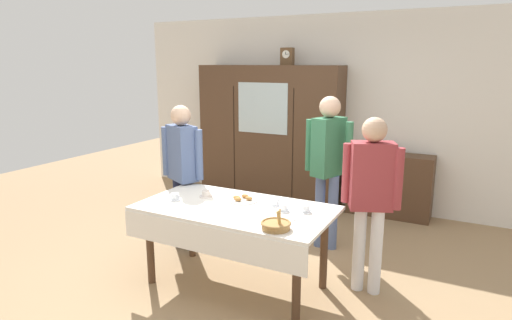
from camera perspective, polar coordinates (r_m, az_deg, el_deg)
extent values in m
plane|color=#997A56|center=(4.39, -1.25, -14.93)|extent=(12.00, 12.00, 0.00)
cube|color=silver|center=(6.38, 10.28, 6.31)|extent=(6.40, 0.10, 2.70)
cylinder|color=#4C3321|center=(4.23, -13.75, -10.88)|extent=(0.07, 0.07, 0.74)
cylinder|color=#4C3321|center=(3.52, 5.35, -15.61)|extent=(0.07, 0.07, 0.74)
cylinder|color=#4C3321|center=(4.70, -8.47, -8.22)|extent=(0.07, 0.07, 0.74)
cylinder|color=#4C3321|center=(4.07, 8.91, -11.62)|extent=(0.07, 0.07, 0.74)
cube|color=white|center=(3.93, -2.71, -6.34)|extent=(1.75, 0.93, 0.03)
cube|color=white|center=(3.61, -6.48, -10.47)|extent=(1.75, 0.01, 0.24)
cube|color=#4C3321|center=(6.48, 1.74, 3.47)|extent=(2.16, 0.45, 2.00)
cube|color=silver|center=(6.22, 0.84, 6.82)|extent=(0.78, 0.01, 0.72)
cube|color=black|center=(6.52, -2.91, 2.63)|extent=(0.01, 0.01, 1.60)
cube|color=black|center=(6.10, 4.84, 1.91)|extent=(0.01, 0.01, 1.60)
cube|color=brown|center=(6.28, 4.14, 13.42)|extent=(0.18, 0.10, 0.24)
cylinder|color=white|center=(6.23, 3.94, 13.69)|extent=(0.11, 0.01, 0.11)
cube|color=black|center=(6.23, 3.92, 13.83)|extent=(0.00, 0.00, 0.04)
cube|color=black|center=(6.22, 4.09, 13.69)|extent=(0.05, 0.00, 0.00)
cube|color=#4C3321|center=(6.11, 17.13, -3.15)|extent=(1.09, 0.35, 0.86)
cube|color=#99332D|center=(6.01, 17.39, 0.88)|extent=(0.15, 0.20, 0.02)
cube|color=#3D754C|center=(6.01, 17.41, 1.09)|extent=(0.17, 0.22, 0.03)
cube|color=#2D5184|center=(6.00, 17.42, 1.34)|extent=(0.14, 0.22, 0.03)
cube|color=#99332D|center=(6.00, 17.44, 1.58)|extent=(0.15, 0.23, 0.02)
cylinder|color=white|center=(3.80, 6.46, -6.75)|extent=(0.13, 0.13, 0.01)
cylinder|color=white|center=(3.79, 6.48, -6.30)|extent=(0.08, 0.08, 0.05)
torus|color=white|center=(3.78, 7.02, -6.34)|extent=(0.04, 0.01, 0.04)
cylinder|color=#47230F|center=(3.79, 6.48, -6.00)|extent=(0.06, 0.06, 0.01)
cylinder|color=white|center=(3.81, 3.63, -6.65)|extent=(0.13, 0.13, 0.01)
cylinder|color=white|center=(3.80, 3.64, -6.20)|extent=(0.08, 0.08, 0.05)
torus|color=white|center=(3.79, 4.17, -6.25)|extent=(0.04, 0.01, 0.04)
cylinder|color=white|center=(3.95, 2.50, -5.95)|extent=(0.13, 0.13, 0.01)
cylinder|color=white|center=(3.94, 2.50, -5.51)|extent=(0.08, 0.08, 0.05)
torus|color=white|center=(3.92, 3.01, -5.55)|extent=(0.04, 0.01, 0.04)
cylinder|color=#47230F|center=(3.93, 2.50, -5.21)|extent=(0.06, 0.06, 0.01)
cylinder|color=white|center=(4.22, -6.58, -4.77)|extent=(0.13, 0.13, 0.01)
cylinder|color=white|center=(4.21, -6.60, -4.36)|extent=(0.08, 0.08, 0.05)
torus|color=white|center=(4.19, -6.16, -4.40)|extent=(0.04, 0.01, 0.04)
cylinder|color=#47230F|center=(4.21, -6.60, -4.08)|extent=(0.06, 0.06, 0.01)
cylinder|color=white|center=(4.18, -10.60, -5.11)|extent=(0.13, 0.13, 0.01)
cylinder|color=white|center=(4.17, -10.61, -4.70)|extent=(0.08, 0.08, 0.05)
torus|color=white|center=(4.14, -10.20, -4.74)|extent=(0.04, 0.01, 0.04)
cylinder|color=#9E7542|center=(3.41, 2.62, -8.67)|extent=(0.22, 0.22, 0.05)
torus|color=#9E7542|center=(3.40, 2.62, -8.27)|extent=(0.24, 0.24, 0.02)
cylinder|color=tan|center=(3.36, 2.94, -7.62)|extent=(0.02, 0.04, 0.12)
cylinder|color=tan|center=(3.37, 3.10, -7.56)|extent=(0.02, 0.04, 0.12)
cylinder|color=tan|center=(3.38, 3.14, -7.47)|extent=(0.03, 0.04, 0.12)
cylinder|color=white|center=(4.08, -1.75, -5.31)|extent=(0.28, 0.28, 0.01)
ellipsoid|color=#BC7F3D|center=(4.05, -0.94, -5.05)|extent=(0.07, 0.05, 0.04)
ellipsoid|color=#BC7F3D|center=(4.12, -1.46, -4.75)|extent=(0.07, 0.05, 0.04)
ellipsoid|color=#BC7F3D|center=(4.08, -2.57, -4.93)|extent=(0.07, 0.05, 0.04)
ellipsoid|color=#BC7F3D|center=(4.03, -2.37, -5.17)|extent=(0.07, 0.05, 0.04)
cube|color=silver|center=(3.62, 4.27, -7.72)|extent=(0.10, 0.01, 0.00)
ellipsoid|color=silver|center=(3.60, 5.08, -7.83)|extent=(0.03, 0.02, 0.01)
cube|color=silver|center=(3.99, -5.82, -5.85)|extent=(0.10, 0.01, 0.00)
ellipsoid|color=silver|center=(3.96, -5.15, -5.95)|extent=(0.03, 0.02, 0.01)
cube|color=silver|center=(3.66, -3.42, -7.50)|extent=(0.10, 0.01, 0.00)
ellipsoid|color=silver|center=(3.63, -2.66, -7.62)|extent=(0.03, 0.02, 0.01)
cylinder|color=#191E38|center=(4.94, -10.09, -6.88)|extent=(0.11, 0.11, 0.79)
cylinder|color=#191E38|center=(4.86, -8.67, -7.18)|extent=(0.11, 0.11, 0.79)
cube|color=slate|center=(4.72, -9.68, 0.92)|extent=(0.41, 0.34, 0.59)
sphere|color=#DBB293|center=(4.65, -9.87, 5.80)|extent=(0.21, 0.21, 0.21)
cylinder|color=slate|center=(4.85, -11.76, 1.16)|extent=(0.08, 0.08, 0.53)
cylinder|color=slate|center=(4.59, -7.49, 0.67)|extent=(0.08, 0.08, 0.53)
cylinder|color=silver|center=(4.10, 13.38, -11.26)|extent=(0.11, 0.11, 0.79)
cylinder|color=silver|center=(4.07, 15.46, -11.56)|extent=(0.11, 0.11, 0.79)
cube|color=#933338|center=(3.86, 14.97, -2.03)|extent=(0.41, 0.32, 0.59)
sphere|color=tan|center=(3.78, 15.31, 3.86)|extent=(0.21, 0.21, 0.21)
cylinder|color=#933338|center=(3.91, 11.83, -1.68)|extent=(0.08, 0.08, 0.53)
cylinder|color=#933338|center=(3.82, 18.18, -2.39)|extent=(0.08, 0.08, 0.53)
cylinder|color=slate|center=(4.93, 8.37, -6.60)|extent=(0.11, 0.11, 0.84)
cylinder|color=slate|center=(4.88, 10.04, -6.84)|extent=(0.11, 0.11, 0.84)
cube|color=#33704C|center=(4.72, 9.51, 1.72)|extent=(0.32, 0.41, 0.63)
sphere|color=#DBB293|center=(4.65, 9.70, 6.90)|extent=(0.23, 0.23, 0.23)
cylinder|color=#33704C|center=(4.79, 7.01, 1.96)|extent=(0.08, 0.08, 0.57)
cylinder|color=#33704C|center=(4.65, 12.09, 1.47)|extent=(0.08, 0.08, 0.57)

